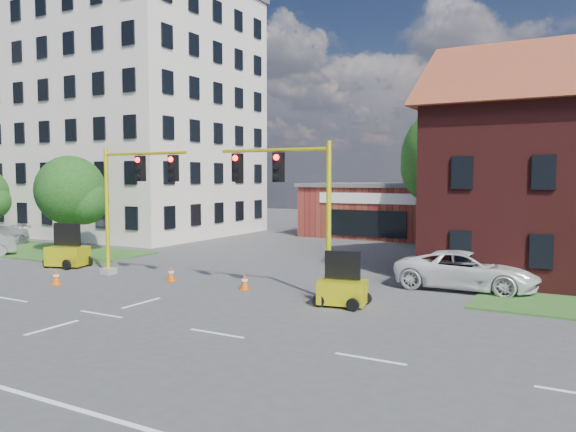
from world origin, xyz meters
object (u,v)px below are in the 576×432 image
(signal_mast_east, at_px, (292,199))
(pickup_white, at_px, (466,270))
(signal_mast_west, at_px, (131,196))
(trailer_west, at_px, (68,254))
(trailer_east, at_px, (342,290))

(signal_mast_east, distance_m, pickup_white, 8.21)
(signal_mast_west, bearing_deg, signal_mast_east, 0.00)
(trailer_west, height_order, trailer_east, trailer_west)
(trailer_east, distance_m, pickup_white, 6.41)
(trailer_west, bearing_deg, signal_mast_west, -22.28)
(signal_mast_west, distance_m, trailer_east, 11.76)
(signal_mast_east, relative_size, pickup_white, 1.05)
(trailer_west, distance_m, trailer_east, 16.51)
(trailer_east, bearing_deg, signal_mast_west, 166.37)
(signal_mast_west, distance_m, signal_mast_east, 8.71)
(pickup_white, bearing_deg, signal_mast_east, 127.12)
(signal_mast_west, xyz_separation_m, pickup_white, (14.66, 4.73, -3.10))
(trailer_west, distance_m, pickup_white, 20.31)
(trailer_east, bearing_deg, trailer_west, 165.70)
(trailer_west, relative_size, pickup_white, 0.38)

